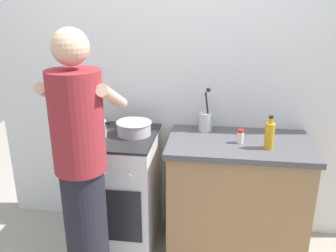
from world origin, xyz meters
name	(u,v)px	position (x,y,z in m)	size (l,w,h in m)	color
back_wall	(194,80)	(0.20, 0.50, 1.25)	(3.20, 0.10, 2.50)	silver
countertop	(236,198)	(0.55, 0.15, 0.45)	(1.00, 0.60, 0.90)	#99724C
stove_range	(117,190)	(-0.35, 0.15, 0.45)	(0.60, 0.62, 0.90)	silver
pot	(93,129)	(-0.49, 0.11, 0.96)	(0.26, 0.19, 0.11)	#B2B2B7
mixing_bowl	(134,127)	(-0.21, 0.19, 0.95)	(0.26, 0.26, 0.10)	#B7B7BC
utensil_crock	(206,119)	(0.30, 0.34, 0.99)	(0.10, 0.10, 0.33)	silver
spice_bottle	(240,136)	(0.55, 0.12, 0.95)	(0.04, 0.04, 0.10)	silver
oil_bottle	(269,135)	(0.73, 0.05, 0.99)	(0.06, 0.06, 0.23)	gold
person	(82,175)	(-0.39, -0.41, 0.86)	(0.41, 0.50, 1.70)	black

